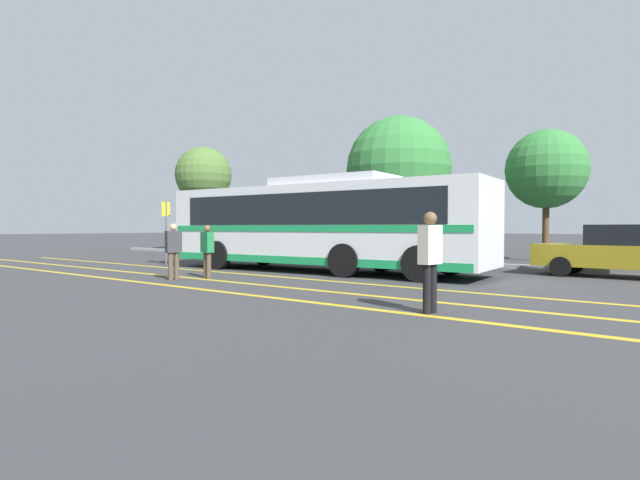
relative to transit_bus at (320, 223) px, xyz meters
The scene contains 17 objects.
ground_plane 1.68m from the transit_bus, behind, with size 220.00×220.00×0.00m, color #38383A.
lane_strip_0 2.73m from the transit_bus, 90.32° to the right, with size 0.20×31.26×0.01m, color gold.
lane_strip_1 4.34m from the transit_bus, 90.18° to the right, with size 0.20×31.26×0.01m, color gold.
lane_strip_2 5.78m from the transit_bus, 90.13° to the right, with size 0.20×31.26×0.01m, color gold.
curb_strip 5.44m from the transit_bus, 90.14° to the left, with size 39.26×0.36×0.15m, color #99999E.
transit_bus is the anchor object (origin of this frame).
parked_car_0 11.64m from the transit_bus, 158.38° to the left, with size 4.49×1.95×1.57m.
parked_car_1 6.27m from the transit_bus, 139.31° to the left, with size 4.89×2.01×1.56m.
parked_car_2 4.56m from the transit_bus, 62.52° to the left, with size 4.56×1.97×1.40m.
parked_car_3 9.11m from the transit_bus, 24.47° to the left, with size 4.69×1.93×1.56m.
pedestrian_0 4.97m from the transit_bus, 109.41° to the right, with size 0.32×0.46×1.58m.
pedestrian_1 4.03m from the transit_bus, 108.38° to the right, with size 0.45×0.30×1.54m.
pedestrian_2 8.35m from the transit_bus, 39.34° to the right, with size 0.29×0.45×1.74m.
bus_stop_sign 6.67m from the transit_bus, 167.57° to the right, with size 0.07×0.40×2.52m.
tree_1 8.81m from the transit_bus, 100.85° to the left, with size 5.04×5.04×6.81m.
tree_2 11.20m from the transit_bus, 64.47° to the left, with size 3.41×3.41×5.70m.
tree_3 16.84m from the transit_bus, 154.04° to the left, with size 3.51×3.51×6.54m.
Camera 1 is at (10.59, -13.24, 1.47)m, focal length 28.00 mm.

